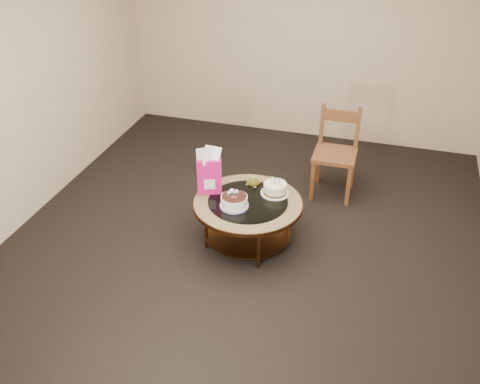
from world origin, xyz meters
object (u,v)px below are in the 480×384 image
(cream_cake, at_px, (275,189))
(dining_chair, at_px, (336,152))
(coffee_table, at_px, (248,208))
(gift_bag, at_px, (209,171))
(decorated_cake, at_px, (234,202))

(cream_cake, bearing_deg, dining_chair, 80.84)
(coffee_table, height_order, dining_chair, dining_chair)
(cream_cake, bearing_deg, gift_bag, -151.59)
(coffee_table, height_order, decorated_cake, decorated_cake)
(coffee_table, xyz_separation_m, cream_cake, (0.21, 0.20, 0.13))
(cream_cake, bearing_deg, coffee_table, -121.16)
(gift_bag, height_order, dining_chair, dining_chair)
(gift_bag, bearing_deg, dining_chair, 25.99)
(cream_cake, bearing_deg, decorated_cake, -118.08)
(coffee_table, relative_size, dining_chair, 1.07)
(decorated_cake, distance_m, gift_bag, 0.39)
(coffee_table, xyz_separation_m, dining_chair, (0.64, 1.14, 0.11))
(decorated_cake, relative_size, gift_bag, 0.58)
(dining_chair, bearing_deg, cream_cake, -114.73)
(decorated_cake, height_order, gift_bag, gift_bag)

